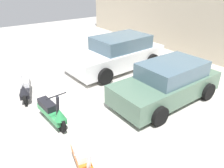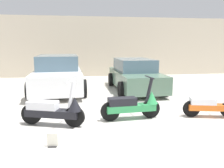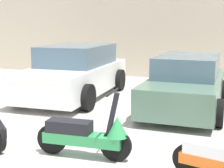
% 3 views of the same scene
% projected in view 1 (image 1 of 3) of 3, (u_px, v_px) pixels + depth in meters
% --- Properties ---
extents(ground_plane, '(28.00, 28.00, 0.00)m').
position_uv_depth(ground_plane, '(25.00, 121.00, 6.31)').
color(ground_plane, beige).
extents(wall_back, '(19.60, 0.12, 3.52)m').
position_uv_depth(wall_back, '(210.00, 24.00, 10.05)').
color(wall_back, beige).
rests_on(wall_back, ground_plane).
extents(scooter_front_left, '(1.51, 0.76, 1.09)m').
position_uv_depth(scooter_front_left, '(25.00, 88.00, 7.35)').
color(scooter_front_left, black).
rests_on(scooter_front_left, ground_plane).
extents(scooter_front_right, '(1.56, 0.56, 1.09)m').
position_uv_depth(scooter_front_right, '(52.00, 112.00, 6.05)').
color(scooter_front_right, black).
rests_on(scooter_front_right, ground_plane).
extents(scooter_front_center, '(1.37, 0.59, 0.97)m').
position_uv_depth(scooter_front_center, '(84.00, 162.00, 4.48)').
color(scooter_front_center, black).
rests_on(scooter_front_center, ground_plane).
extents(car_rear_left, '(2.23, 4.35, 1.45)m').
position_uv_depth(car_rear_left, '(118.00, 54.00, 9.59)').
color(car_rear_left, white).
rests_on(car_rear_left, ground_plane).
extents(car_rear_center, '(1.90, 3.84, 1.29)m').
position_uv_depth(car_rear_center, '(167.00, 83.00, 7.15)').
color(car_rear_center, '#51705B').
rests_on(car_rear_center, ground_plane).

